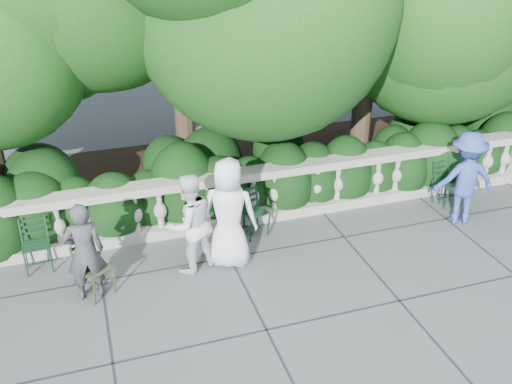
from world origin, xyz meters
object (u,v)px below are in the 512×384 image
object	(u,v)px
chair_f	(450,206)
chair_a	(41,275)
chair_c	(259,239)
person_businessman	(229,213)
chair_weathered	(105,299)
person_casual_man	(189,224)
person_woman_grey	(84,252)
chair_e	(449,204)
chair_d	(242,238)
person_older_blue	(465,178)

from	to	relation	value
chair_f	chair_a	bearing A→B (deg)	165.86
chair_c	person_businessman	xyz separation A→B (m)	(-0.64, -0.51, 0.88)
chair_c	chair_weathered	bearing A→B (deg)	-178.83
chair_weathered	person_casual_man	distance (m)	1.59
chair_a	person_woman_grey	size ratio (longest dim) A/B	0.56
chair_c	person_businessman	size ratio (longest dim) A/B	0.48
chair_e	person_businessman	distance (m)	4.52
chair_a	chair_d	world-z (taller)	same
chair_e	chair_weathered	world-z (taller)	same
chair_e	person_woman_grey	distance (m)	6.62
chair_c	person_casual_man	distance (m)	1.57
chair_e	person_woman_grey	bearing A→B (deg)	-148.24
person_older_blue	chair_d	bearing A→B (deg)	3.53
person_woman_grey	chair_f	bearing A→B (deg)	-175.21
chair_weathered	person_casual_man	size ratio (longest dim) A/B	0.53
chair_f	person_woman_grey	xyz separation A→B (m)	(-6.51, -0.70, 0.75)
chair_a	person_businessman	distance (m)	3.01
chair_e	person_casual_man	xyz separation A→B (m)	(-5.02, -0.55, 0.79)
chair_c	chair_d	world-z (taller)	same
chair_d	person_older_blue	world-z (taller)	person_older_blue
chair_weathered	person_older_blue	xyz separation A→B (m)	(6.13, 0.35, 0.83)
person_older_blue	person_casual_man	bearing A→B (deg)	12.39
chair_c	person_woman_grey	distance (m)	2.96
person_casual_man	person_older_blue	size ratio (longest dim) A/B	0.95
chair_a	person_casual_man	size ratio (longest dim) A/B	0.53
chair_a	chair_c	world-z (taller)	same
chair_weathered	person_older_blue	size ratio (longest dim) A/B	0.50
chair_d	chair_e	distance (m)	4.02
chair_a	chair_c	distance (m)	3.47
chair_a	chair_f	distance (m)	7.21
chair_f	person_businessman	xyz separation A→B (m)	(-4.38, -0.49, 0.88)
chair_weathered	person_woman_grey	size ratio (longest dim) A/B	0.56
chair_weathered	person_businessman	distance (m)	2.16
chair_d	person_older_blue	bearing A→B (deg)	-17.66
chair_weathered	person_older_blue	distance (m)	6.20
chair_weathered	person_woman_grey	distance (m)	0.78
chair_a	chair_weathered	world-z (taller)	same
person_businessman	chair_f	bearing A→B (deg)	-149.32
person_casual_man	person_older_blue	distance (m)	4.80
person_businessman	person_casual_man	xyz separation A→B (m)	(-0.61, 0.02, -0.08)
chair_c	person_woman_grey	bearing A→B (deg)	177.58
chair_f	person_businessman	world-z (taller)	person_businessman
chair_d	chair_e	xyz separation A→B (m)	(4.02, -0.05, 0.00)
chair_a	chair_c	size ratio (longest dim) A/B	1.00
chair_d	person_casual_man	distance (m)	1.40
chair_c	chair_f	world-z (taller)	same
person_woman_grey	person_casual_man	size ratio (longest dim) A/B	0.95
chair_weathered	person_casual_man	world-z (taller)	person_casual_man
chair_a	chair_c	bearing A→B (deg)	-3.88
chair_d	chair_e	bearing A→B (deg)	-9.34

